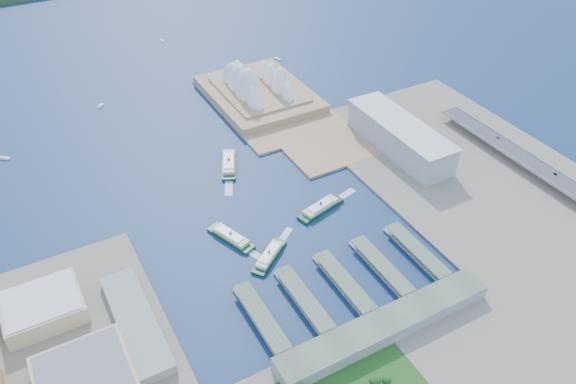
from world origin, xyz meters
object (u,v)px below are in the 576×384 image
opera_house (258,78)px  ferry_c (269,254)px  toaster_building (399,136)px  ferry_a (231,236)px  car_b (555,174)px  ferry_b (229,162)px  car_c (498,138)px  ferry_d (321,206)px

opera_house → ferry_c: (-133.49, -289.48, -27.10)m
toaster_building → ferry_a: size_ratio=2.81×
toaster_building → car_b: bearing=-52.1°
ferry_a → car_b: (354.08, -92.77, 10.30)m
ferry_b → ferry_c: size_ratio=1.18×
ferry_a → ferry_c: (21.58, -42.09, -0.32)m
ferry_c → car_c: bearing=-120.5°
ferry_d → car_c: size_ratio=11.54×
ferry_b → ferry_d: bearing=-42.1°
car_b → ferry_b: bearing=145.3°
opera_house → ferry_a: bearing=-122.1°
ferry_c → car_c: 334.52m
ferry_b → opera_house: bearing=75.9°
opera_house → ferry_d: 258.42m
ferry_d → car_b: bearing=-123.7°
ferry_a → ferry_d: size_ratio=0.96×
ferry_b → ferry_d: ferry_b is taller
ferry_c → ferry_d: ferry_d is taller
toaster_building → ferry_d: (-142.37, -51.65, -15.09)m
opera_house → ferry_b: size_ratio=2.94×
ferry_b → ferry_d: (52.21, -121.54, -0.38)m
ferry_a → ferry_b: (50.50, 117.28, 0.57)m
toaster_building → ferry_c: (-223.49, -89.48, -15.60)m
toaster_building → car_b: toaster_building is taller
opera_house → toaster_building: opera_house is taller
opera_house → car_c: 323.31m
toaster_building → opera_house: bearing=114.2°
toaster_building → ferry_c: bearing=-158.2°
car_c → opera_house: bearing=128.0°
ferry_c → ferry_d: (81.12, 37.83, 0.51)m
ferry_a → ferry_d: ferry_d is taller
ferry_d → car_c: car_c is taller
ferry_a → ferry_c: ferry_a is taller
ferry_b → car_b: size_ratio=15.18×
car_c → ferry_c: bearing=-174.0°
ferry_a → ferry_b: 127.69m
car_c → toaster_building: bearing=153.5°
opera_house → car_b: (199.00, -340.16, -16.49)m
ferry_c → ferry_d: size_ratio=0.91×
opera_house → ferry_b: bearing=-128.8°
toaster_building → ferry_d: bearing=-160.1°
ferry_b → car_b: (303.58, -210.05, 9.73)m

